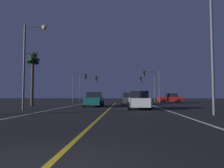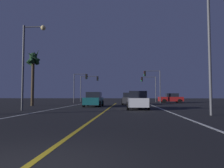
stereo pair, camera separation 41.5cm
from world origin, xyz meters
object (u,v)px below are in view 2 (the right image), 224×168
Objects in this scene: car_lead_same_lane at (137,100)px; car_crossing_side at (171,98)px; car_ahead_far at (129,99)px; traffic_light_far_right at (148,83)px; traffic_light_near_right at (152,79)px; traffic_light_far_left at (89,83)px; traffic_light_near_left at (81,81)px; street_lamp_right_near at (200,30)px; car_oncoming at (94,100)px; street_lamp_left_mid at (29,56)px; palm_tree_left_mid at (33,61)px.

car_crossing_side is at bearing -20.73° from car_lead_same_lane.
car_lead_same_lane is at bearing -176.02° from car_ahead_far.
traffic_light_near_right is at bearing 91.29° from traffic_light_far_right.
traffic_light_near_right reaches higher than car_crossing_side.
car_ahead_far is 0.81× the size of traffic_light_far_left.
traffic_light_far_left is (0.63, 5.50, 0.13)m from traffic_light_near_left.
street_lamp_right_near is at bearing 82.60° from car_crossing_side.
traffic_light_near_right is at bearing -11.76° from car_lead_same_lane.
car_oncoming is 0.58× the size of street_lamp_left_mid.
car_ahead_far is 0.76× the size of traffic_light_near_right.
car_lead_same_lane is 10.65m from street_lamp_left_mid.
car_crossing_side is 0.59× the size of palm_tree_left_mid.
car_ahead_far is 15.01m from traffic_light_far_left.
car_lead_same_lane is 1.00× the size of car_oncoming.
palm_tree_left_mid reaches higher than traffic_light_far_left.
street_lamp_right_near is (0.32, -22.91, 1.43)m from traffic_light_near_right.
traffic_light_far_left is at bearing 21.11° from car_lead_same_lane.
car_lead_same_lane is 0.81× the size of traffic_light_far_left.
street_lamp_left_mid is at bearing -90.87° from traffic_light_near_left.
car_crossing_side is 16.68m from traffic_light_near_left.
car_crossing_side and car_ahead_far have the same top height.
street_lamp_right_near reaches higher than traffic_light_near_left.
car_ahead_far is (-0.70, 10.07, 0.00)m from car_lead_same_lane.
street_lamp_right_near is 20.25m from palm_tree_left_mid.
traffic_light_near_left is at bearing 89.13° from street_lamp_left_mid.
traffic_light_far_left is at bearing -13.63° from car_crossing_side.
traffic_light_near_left is (-16.32, -1.70, 3.03)m from car_crossing_side.
car_ahead_far is 15.85m from street_lamp_left_mid.
car_oncoming is 9.33m from palm_tree_left_mid.
traffic_light_far_left is (-12.17, 5.50, -0.20)m from traffic_light_near_right.
street_lamp_left_mid reaches higher than traffic_light_near_left.
traffic_light_near_right is 0.76× the size of street_lamp_left_mid.
palm_tree_left_mid reaches higher than car_oncoming.
car_crossing_side is 0.48× the size of street_lamp_right_near.
street_lamp_left_mid reaches higher than car_lead_same_lane.
traffic_light_far_right is (8.29, 17.95, 2.98)m from car_oncoming.
car_lead_same_lane is 1.00× the size of car_ahead_far.
car_lead_same_lane is 0.84× the size of traffic_light_far_right.
palm_tree_left_mid is (-19.86, -13.10, 4.81)m from car_crossing_side.
traffic_light_near_right reaches higher than car_lead_same_lane.
car_oncoming is at bearing 49.86° from car_crossing_side.
car_oncoming is 1.00× the size of car_ahead_far.
car_ahead_far is at bearing 20.66° from palm_tree_left_mid.
car_crossing_side is 0.82× the size of traffic_light_near_left.
palm_tree_left_mid reaches higher than car_ahead_far.
street_lamp_right_near reaches higher than traffic_light_far_right.
traffic_light_near_left is at bearing 28.78° from car_lead_same_lane.
street_lamp_right_near is 13.91m from street_lamp_left_mid.
car_lead_same_lane is at bearing -23.19° from palm_tree_left_mid.
car_oncoming is at bearing 47.73° from car_lead_same_lane.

